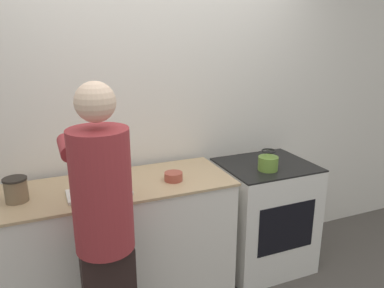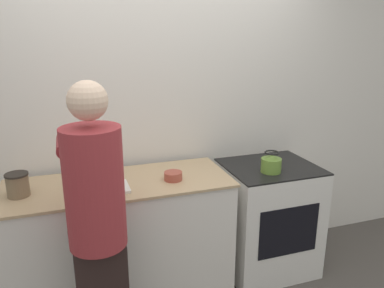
{
  "view_description": "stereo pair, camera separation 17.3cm",
  "coord_description": "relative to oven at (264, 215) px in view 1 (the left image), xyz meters",
  "views": [
    {
      "loc": [
        -0.85,
        -2.05,
        1.9
      ],
      "look_at": [
        0.1,
        0.21,
        1.17
      ],
      "focal_mm": 35.0,
      "sensor_mm": 36.0,
      "label": 1
    },
    {
      "loc": [
        -0.68,
        -2.11,
        1.9
      ],
      "look_at": [
        0.1,
        0.21,
        1.17
      ],
      "focal_mm": 35.0,
      "sensor_mm": 36.0,
      "label": 2
    }
  ],
  "objects": [
    {
      "name": "bowl_prep",
      "position": [
        -0.82,
        -0.09,
        0.5
      ],
      "size": [
        0.13,
        0.13,
        0.06
      ],
      "color": "#9E4738",
      "rests_on": "counter"
    },
    {
      "name": "kettle",
      "position": [
        -0.07,
        -0.12,
        0.52
      ],
      "size": [
        0.15,
        0.15,
        0.16
      ],
      "color": "olive",
      "rests_on": "oven"
    },
    {
      "name": "oven",
      "position": [
        0.0,
        0.0,
        0.0
      ],
      "size": [
        0.71,
        0.62,
        0.9
      ],
      "color": "silver",
      "rests_on": "ground_plane"
    },
    {
      "name": "person",
      "position": [
        -1.38,
        -0.52,
        0.47
      ],
      "size": [
        0.35,
        0.59,
        1.68
      ],
      "color": "black",
      "rests_on": "ground_plane"
    },
    {
      "name": "cutting_board",
      "position": [
        -1.33,
        -0.12,
        0.48
      ],
      "size": [
        0.39,
        0.21,
        0.02
      ],
      "color": "silver",
      "rests_on": "counter"
    },
    {
      "name": "counter",
      "position": [
        -1.18,
        -0.01,
        0.01
      ],
      "size": [
        1.53,
        0.62,
        0.92
      ],
      "color": "silver",
      "rests_on": "ground_plane"
    },
    {
      "name": "knife",
      "position": [
        -1.38,
        -0.11,
        0.49
      ],
      "size": [
        0.26,
        0.1,
        0.01
      ],
      "rotation": [
        0.0,
        0.0,
        -0.25
      ],
      "color": "silver",
      "rests_on": "cutting_board"
    },
    {
      "name": "canister_jar",
      "position": [
        -1.81,
        -0.03,
        0.55
      ],
      "size": [
        0.14,
        0.14,
        0.15
      ],
      "color": "#756047",
      "rests_on": "counter"
    },
    {
      "name": "wall_back",
      "position": [
        -0.79,
        0.38,
        0.85
      ],
      "size": [
        8.0,
        0.05,
        2.6
      ],
      "color": "silver",
      "rests_on": "ground_plane"
    }
  ]
}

